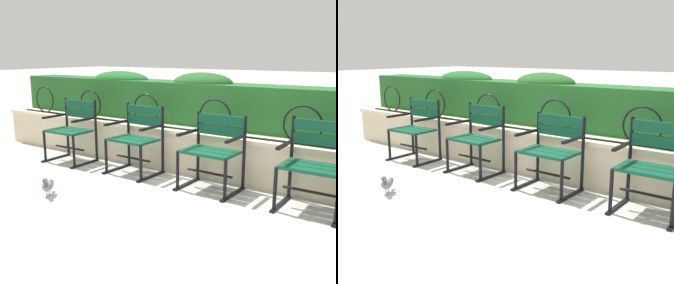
# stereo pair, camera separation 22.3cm
# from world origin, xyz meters

# --- Properties ---
(ground_plane) EXTENTS (60.00, 60.00, 0.00)m
(ground_plane) POSITION_xyz_m (0.00, 0.00, 0.00)
(ground_plane) COLOR #B7B5AF
(stone_wall) EXTENTS (7.25, 0.41, 0.55)m
(stone_wall) POSITION_xyz_m (0.00, 0.92, 0.28)
(stone_wall) COLOR beige
(stone_wall) RESTS_ON ground
(iron_arch_fence) EXTENTS (6.72, 0.02, 0.42)m
(iron_arch_fence) POSITION_xyz_m (-0.27, 0.85, 0.73)
(iron_arch_fence) COLOR black
(iron_arch_fence) RESTS_ON stone_wall
(hedge_row) EXTENTS (7.11, 0.53, 0.69)m
(hedge_row) POSITION_xyz_m (-0.01, 1.36, 0.86)
(hedge_row) COLOR #236028
(hedge_row) RESTS_ON stone_wall
(park_chair_leftmost) EXTENTS (0.62, 0.53, 0.86)m
(park_chair_leftmost) POSITION_xyz_m (-1.81, 0.44, 0.46)
(park_chair_leftmost) COLOR #0F4C33
(park_chair_leftmost) RESTS_ON ground
(park_chair_centre_left) EXTENTS (0.63, 0.54, 0.85)m
(park_chair_centre_left) POSITION_xyz_m (-0.72, 0.50, 0.46)
(park_chair_centre_left) COLOR #0F4C33
(park_chair_centre_left) RESTS_ON ground
(park_chair_centre_right) EXTENTS (0.64, 0.53, 0.83)m
(park_chair_centre_right) POSITION_xyz_m (0.38, 0.49, 0.46)
(park_chair_centre_right) COLOR #0F4C33
(park_chair_centre_right) RESTS_ON ground
(park_chair_rightmost) EXTENTS (0.61, 0.53, 0.88)m
(park_chair_rightmost) POSITION_xyz_m (1.47, 0.51, 0.47)
(park_chair_rightmost) COLOR #0F4C33
(park_chair_rightmost) RESTS_ON ground
(pigeon_far_side) EXTENTS (0.21, 0.25, 0.22)m
(pigeon_far_side) POSITION_xyz_m (-0.97, -0.70, 0.11)
(pigeon_far_side) COLOR gray
(pigeon_far_side) RESTS_ON ground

